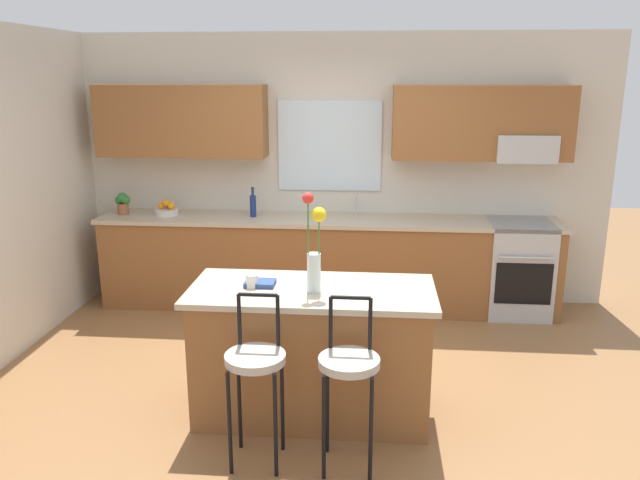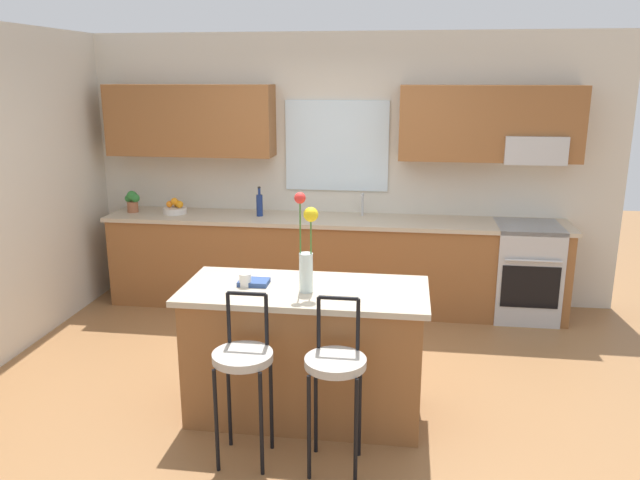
{
  "view_description": "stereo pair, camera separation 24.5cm",
  "coord_description": "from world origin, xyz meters",
  "px_view_note": "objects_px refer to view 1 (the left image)",
  "views": [
    {
      "loc": [
        0.46,
        -4.3,
        2.29
      ],
      "look_at": [
        0.03,
        0.55,
        1.0
      ],
      "focal_mm": 35.04,
      "sensor_mm": 36.0,
      "label": 1
    },
    {
      "loc": [
        0.7,
        -4.27,
        2.29
      ],
      "look_at": [
        0.03,
        0.55,
        1.0
      ],
      "focal_mm": 35.04,
      "sensor_mm": 36.0,
      "label": 2
    }
  ],
  "objects_px": {
    "fruit_bowl_oranges": "(167,210)",
    "potted_plant_small": "(123,203)",
    "bottle_olive_oil": "(253,205)",
    "bar_stool_near": "(256,365)",
    "kitchen_island": "(312,351)",
    "oven_range": "(517,268)",
    "cookbook": "(260,283)",
    "flower_vase": "(314,250)",
    "bar_stool_middle": "(349,369)",
    "mug_ceramic": "(252,281)"
  },
  "relations": [
    {
      "from": "oven_range",
      "to": "fruit_bowl_oranges",
      "type": "bearing_deg",
      "value": 179.53
    },
    {
      "from": "bottle_olive_oil",
      "to": "fruit_bowl_oranges",
      "type": "bearing_deg",
      "value": 179.74
    },
    {
      "from": "kitchen_island",
      "to": "bottle_olive_oil",
      "type": "height_order",
      "value": "bottle_olive_oil"
    },
    {
      "from": "bar_stool_middle",
      "to": "cookbook",
      "type": "height_order",
      "value": "bar_stool_middle"
    },
    {
      "from": "kitchen_island",
      "to": "bottle_olive_oil",
      "type": "distance_m",
      "value": 2.32
    },
    {
      "from": "oven_range",
      "to": "bar_stool_near",
      "type": "distance_m",
      "value": 3.39
    },
    {
      "from": "flower_vase",
      "to": "fruit_bowl_oranges",
      "type": "distance_m",
      "value": 2.77
    },
    {
      "from": "fruit_bowl_oranges",
      "to": "bar_stool_middle",
      "type": "bearing_deg",
      "value": -53.91
    },
    {
      "from": "oven_range",
      "to": "bar_stool_middle",
      "type": "xyz_separation_m",
      "value": [
        -1.54,
        -2.66,
        0.18
      ]
    },
    {
      "from": "potted_plant_small",
      "to": "bar_stool_middle",
      "type": "bearing_deg",
      "value": -48.07
    },
    {
      "from": "kitchen_island",
      "to": "fruit_bowl_oranges",
      "type": "distance_m",
      "value": 2.74
    },
    {
      "from": "oven_range",
      "to": "fruit_bowl_oranges",
      "type": "xyz_separation_m",
      "value": [
        -3.5,
        0.03,
        0.51
      ]
    },
    {
      "from": "bar_stool_middle",
      "to": "flower_vase",
      "type": "distance_m",
      "value": 0.81
    },
    {
      "from": "flower_vase",
      "to": "bar_stool_near",
      "type": "bearing_deg",
      "value": -119.94
    },
    {
      "from": "bar_stool_middle",
      "to": "bottle_olive_oil",
      "type": "height_order",
      "value": "bottle_olive_oil"
    },
    {
      "from": "bar_stool_middle",
      "to": "bar_stool_near",
      "type": "bearing_deg",
      "value": 180.0
    },
    {
      "from": "potted_plant_small",
      "to": "oven_range",
      "type": "bearing_deg",
      "value": -0.35
    },
    {
      "from": "bar_stool_near",
      "to": "fruit_bowl_oranges",
      "type": "bearing_deg",
      "value": 117.68
    },
    {
      "from": "kitchen_island",
      "to": "oven_range",
      "type": "bearing_deg",
      "value": 48.91
    },
    {
      "from": "bar_stool_middle",
      "to": "flower_vase",
      "type": "relative_size",
      "value": 1.59
    },
    {
      "from": "bar_stool_middle",
      "to": "oven_range",
      "type": "bearing_deg",
      "value": 60.03
    },
    {
      "from": "bar_stool_near",
      "to": "potted_plant_small",
      "type": "xyz_separation_m",
      "value": [
        -1.86,
        2.69,
        0.41
      ]
    },
    {
      "from": "fruit_bowl_oranges",
      "to": "potted_plant_small",
      "type": "bearing_deg",
      "value": -179.44
    },
    {
      "from": "bar_stool_near",
      "to": "potted_plant_small",
      "type": "bearing_deg",
      "value": 124.74
    },
    {
      "from": "mug_ceramic",
      "to": "kitchen_island",
      "type": "bearing_deg",
      "value": 3.03
    },
    {
      "from": "oven_range",
      "to": "flower_vase",
      "type": "relative_size",
      "value": 1.4
    },
    {
      "from": "bar_stool_middle",
      "to": "bottle_olive_oil",
      "type": "distance_m",
      "value": 2.92
    },
    {
      "from": "bar_stool_near",
      "to": "mug_ceramic",
      "type": "height_order",
      "value": "bar_stool_near"
    },
    {
      "from": "cookbook",
      "to": "kitchen_island",
      "type": "bearing_deg",
      "value": -4.11
    },
    {
      "from": "bar_stool_middle",
      "to": "potted_plant_small",
      "type": "bearing_deg",
      "value": 131.93
    },
    {
      "from": "flower_vase",
      "to": "bottle_olive_oil",
      "type": "relative_size",
      "value": 2.21
    },
    {
      "from": "mug_ceramic",
      "to": "fruit_bowl_oranges",
      "type": "bearing_deg",
      "value": 121.19
    },
    {
      "from": "oven_range",
      "to": "fruit_bowl_oranges",
      "type": "relative_size",
      "value": 3.83
    },
    {
      "from": "oven_range",
      "to": "cookbook",
      "type": "bearing_deg",
      "value": -136.53
    },
    {
      "from": "bar_stool_near",
      "to": "bar_stool_middle",
      "type": "distance_m",
      "value": 0.55
    },
    {
      "from": "bar_stool_near",
      "to": "cookbook",
      "type": "relative_size",
      "value": 5.21
    },
    {
      "from": "cookbook",
      "to": "fruit_bowl_oranges",
      "type": "distance_m",
      "value": 2.47
    },
    {
      "from": "flower_vase",
      "to": "cookbook",
      "type": "relative_size",
      "value": 3.28
    },
    {
      "from": "cookbook",
      "to": "fruit_bowl_oranges",
      "type": "bearing_deg",
      "value": 122.69
    },
    {
      "from": "mug_ceramic",
      "to": "bottle_olive_oil",
      "type": "relative_size",
      "value": 0.3
    },
    {
      "from": "flower_vase",
      "to": "fruit_bowl_oranges",
      "type": "height_order",
      "value": "flower_vase"
    },
    {
      "from": "bar_stool_middle",
      "to": "cookbook",
      "type": "xyz_separation_m",
      "value": [
        -0.63,
        0.61,
        0.3
      ]
    },
    {
      "from": "bar_stool_middle",
      "to": "mug_ceramic",
      "type": "height_order",
      "value": "bar_stool_middle"
    },
    {
      "from": "oven_range",
      "to": "flower_vase",
      "type": "distance_m",
      "value": 2.89
    },
    {
      "from": "fruit_bowl_oranges",
      "to": "bottle_olive_oil",
      "type": "relative_size",
      "value": 0.81
    },
    {
      "from": "fruit_bowl_oranges",
      "to": "potted_plant_small",
      "type": "relative_size",
      "value": 1.08
    },
    {
      "from": "oven_range",
      "to": "mug_ceramic",
      "type": "relative_size",
      "value": 10.22
    },
    {
      "from": "oven_range",
      "to": "kitchen_island",
      "type": "distance_m",
      "value": 2.75
    },
    {
      "from": "fruit_bowl_oranges",
      "to": "bottle_olive_oil",
      "type": "bearing_deg",
      "value": -0.26
    },
    {
      "from": "bar_stool_near",
      "to": "bottle_olive_oil",
      "type": "bearing_deg",
      "value": 101.06
    }
  ]
}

